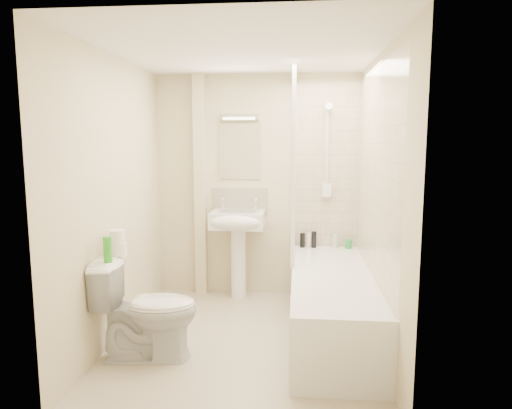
{
  "coord_description": "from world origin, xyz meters",
  "views": [
    {
      "loc": [
        0.44,
        -3.7,
        1.7
      ],
      "look_at": [
        0.08,
        0.2,
        1.15
      ],
      "focal_mm": 32.0,
      "sensor_mm": 36.0,
      "label": 1
    }
  ],
  "objects": [
    {
      "name": "floor",
      "position": [
        0.0,
        0.0,
        0.0
      ],
      "size": [
        2.5,
        2.5,
        0.0
      ],
      "primitive_type": "plane",
      "color": "beige",
      "rests_on": "ground"
    },
    {
      "name": "wall_back",
      "position": [
        0.0,
        1.25,
        1.2
      ],
      "size": [
        2.2,
        0.02,
        2.4
      ],
      "primitive_type": "cube",
      "color": "beige",
      "rests_on": "ground"
    },
    {
      "name": "wall_left",
      "position": [
        -1.1,
        0.0,
        1.2
      ],
      "size": [
        0.02,
        2.5,
        2.4
      ],
      "primitive_type": "cube",
      "color": "beige",
      "rests_on": "ground"
    },
    {
      "name": "wall_right",
      "position": [
        1.1,
        0.0,
        1.2
      ],
      "size": [
        0.02,
        2.5,
        2.4
      ],
      "primitive_type": "cube",
      "color": "beige",
      "rests_on": "ground"
    },
    {
      "name": "ceiling",
      "position": [
        0.0,
        0.0,
        2.4
      ],
      "size": [
        2.2,
        2.5,
        0.02
      ],
      "primitive_type": "cube",
      "color": "white",
      "rests_on": "wall_back"
    },
    {
      "name": "tile_back",
      "position": [
        0.75,
        1.24,
        1.42
      ],
      "size": [
        0.7,
        0.01,
        1.75
      ],
      "primitive_type": "cube",
      "color": "beige",
      "rests_on": "wall_back"
    },
    {
      "name": "tile_right",
      "position": [
        1.09,
        0.2,
        1.42
      ],
      "size": [
        0.01,
        2.1,
        1.75
      ],
      "primitive_type": "cube",
      "color": "beige",
      "rests_on": "wall_right"
    },
    {
      "name": "pipe_boxing",
      "position": [
        -0.62,
        1.19,
        1.2
      ],
      "size": [
        0.12,
        0.12,
        2.4
      ],
      "primitive_type": "cube",
      "color": "beige",
      "rests_on": "ground"
    },
    {
      "name": "splashback",
      "position": [
        -0.19,
        1.24,
        1.03
      ],
      "size": [
        0.6,
        0.02,
        0.3
      ],
      "primitive_type": "cube",
      "color": "beige",
      "rests_on": "wall_back"
    },
    {
      "name": "mirror",
      "position": [
        -0.19,
        1.24,
        1.58
      ],
      "size": [
        0.46,
        0.01,
        0.6
      ],
      "primitive_type": "cube",
      "color": "white",
      "rests_on": "wall_back"
    },
    {
      "name": "strip_light",
      "position": [
        -0.19,
        1.22,
        1.95
      ],
      "size": [
        0.42,
        0.07,
        0.07
      ],
      "primitive_type": "cube",
      "color": "silver",
      "rests_on": "wall_back"
    },
    {
      "name": "bathtub",
      "position": [
        0.75,
        0.2,
        0.29
      ],
      "size": [
        0.7,
        2.1,
        0.55
      ],
      "color": "white",
      "rests_on": "ground"
    },
    {
      "name": "shower_screen",
      "position": [
        0.4,
        0.8,
        1.45
      ],
      "size": [
        0.04,
        0.92,
        1.8
      ],
      "color": "white",
      "rests_on": "bathtub"
    },
    {
      "name": "shower_fixture",
      "position": [
        0.75,
        1.19,
        1.55
      ],
      "size": [
        0.1,
        0.16,
        0.99
      ],
      "color": "white",
      "rests_on": "wall_back"
    },
    {
      "name": "pedestal_sink",
      "position": [
        -0.19,
        1.01,
        0.76
      ],
      "size": [
        0.56,
        0.51,
        1.08
      ],
      "color": "white",
      "rests_on": "ground"
    },
    {
      "name": "bottle_black_a",
      "position": [
        0.5,
        1.16,
        0.63
      ],
      "size": [
        0.05,
        0.05,
        0.16
      ],
      "primitive_type": "cylinder",
      "color": "black",
      "rests_on": "bathtub"
    },
    {
      "name": "bottle_white_a",
      "position": [
        0.57,
        1.16,
        0.63
      ],
      "size": [
        0.05,
        0.05,
        0.16
      ],
      "primitive_type": "cylinder",
      "color": "silver",
      "rests_on": "bathtub"
    },
    {
      "name": "bottle_black_b",
      "position": [
        0.62,
        1.16,
        0.64
      ],
      "size": [
        0.05,
        0.05,
        0.18
      ],
      "primitive_type": "cylinder",
      "color": "black",
      "rests_on": "bathtub"
    },
    {
      "name": "bottle_white_b",
      "position": [
        0.85,
        1.16,
        0.63
      ],
      "size": [
        0.05,
        0.05,
        0.15
      ],
      "primitive_type": "cylinder",
      "color": "silver",
      "rests_on": "bathtub"
    },
    {
      "name": "bottle_green",
      "position": [
        0.99,
        1.16,
        0.6
      ],
      "size": [
        0.07,
        0.07,
        0.09
      ],
      "primitive_type": "cylinder",
      "color": "green",
      "rests_on": "bathtub"
    },
    {
      "name": "toilet",
      "position": [
        -0.72,
        -0.38,
        0.4
      ],
      "size": [
        0.59,
        0.86,
        0.79
      ],
      "primitive_type": "imported",
      "rotation": [
        0.0,
        0.0,
        1.67
      ],
      "color": "white",
      "rests_on": "ground"
    },
    {
      "name": "toilet_roll_lower",
      "position": [
        -0.97,
        -0.27,
        0.84
      ],
      "size": [
        0.12,
        0.12,
        0.1
      ],
      "primitive_type": "cylinder",
      "color": "white",
      "rests_on": "toilet"
    },
    {
      "name": "toilet_roll_upper",
      "position": [
        -0.98,
        -0.28,
        0.94
      ],
      "size": [
        0.12,
        0.12,
        0.11
      ],
      "primitive_type": "cylinder",
      "color": "white",
      "rests_on": "toilet_roll_lower"
    },
    {
      "name": "green_bottle",
      "position": [
        -0.97,
        -0.48,
        0.89
      ],
      "size": [
        0.06,
        0.06,
        0.2
      ],
      "primitive_type": "cylinder",
      "color": "green",
      "rests_on": "toilet"
    }
  ]
}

